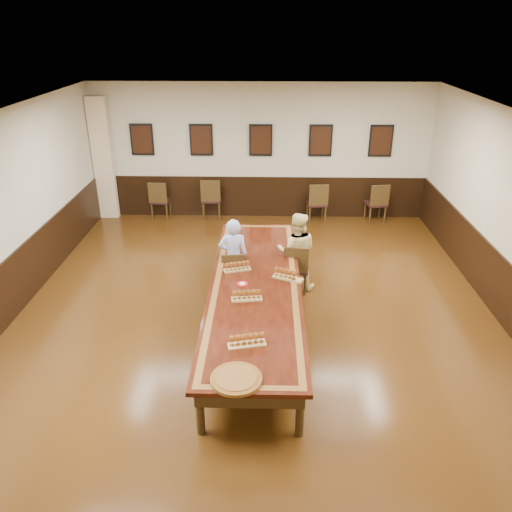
{
  "coord_description": "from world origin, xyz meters",
  "views": [
    {
      "loc": [
        0.18,
        -6.76,
        4.45
      ],
      "look_at": [
        0.0,
        0.5,
        1.0
      ],
      "focal_mm": 35.0,
      "sensor_mm": 36.0,
      "label": 1
    }
  ],
  "objects_px": {
    "spare_chair_a": "(160,199)",
    "person_woman": "(297,251)",
    "chair_woman": "(296,267)",
    "person_man": "(233,257)",
    "spare_chair_b": "(212,198)",
    "chair_man": "(234,273)",
    "carved_platter": "(236,379)",
    "spare_chair_c": "(317,202)",
    "spare_chair_d": "(376,202)",
    "conference_table": "(255,292)"
  },
  "relations": [
    {
      "from": "carved_platter",
      "to": "person_man",
      "type": "bearing_deg",
      "value": 94.33
    },
    {
      "from": "spare_chair_d",
      "to": "person_man",
      "type": "distance_m",
      "value": 4.84
    },
    {
      "from": "chair_woman",
      "to": "conference_table",
      "type": "distance_m",
      "value": 1.4
    },
    {
      "from": "chair_man",
      "to": "spare_chair_b",
      "type": "height_order",
      "value": "spare_chair_b"
    },
    {
      "from": "spare_chair_b",
      "to": "person_woman",
      "type": "bearing_deg",
      "value": 118.13
    },
    {
      "from": "person_woman",
      "to": "conference_table",
      "type": "height_order",
      "value": "person_woman"
    },
    {
      "from": "spare_chair_b",
      "to": "spare_chair_d",
      "type": "xyz_separation_m",
      "value": [
        3.98,
        -0.16,
        -0.02
      ]
    },
    {
      "from": "person_woman",
      "to": "conference_table",
      "type": "bearing_deg",
      "value": 66.0
    },
    {
      "from": "spare_chair_a",
      "to": "person_woman",
      "type": "height_order",
      "value": "person_woman"
    },
    {
      "from": "person_man",
      "to": "conference_table",
      "type": "height_order",
      "value": "person_man"
    },
    {
      "from": "spare_chair_d",
      "to": "spare_chair_b",
      "type": "bearing_deg",
      "value": -10.98
    },
    {
      "from": "spare_chair_a",
      "to": "spare_chair_c",
      "type": "bearing_deg",
      "value": -179.16
    },
    {
      "from": "spare_chair_b",
      "to": "carved_platter",
      "type": "xyz_separation_m",
      "value": [
        1.04,
        -7.12,
        0.27
      ]
    },
    {
      "from": "chair_man",
      "to": "carved_platter",
      "type": "relative_size",
      "value": 1.29
    },
    {
      "from": "person_man",
      "to": "carved_platter",
      "type": "height_order",
      "value": "person_man"
    },
    {
      "from": "conference_table",
      "to": "carved_platter",
      "type": "height_order",
      "value": "carved_platter"
    },
    {
      "from": "chair_man",
      "to": "person_woman",
      "type": "distance_m",
      "value": 1.18
    },
    {
      "from": "chair_woman",
      "to": "spare_chair_a",
      "type": "bearing_deg",
      "value": -44.37
    },
    {
      "from": "chair_woman",
      "to": "person_man",
      "type": "height_order",
      "value": "person_man"
    },
    {
      "from": "spare_chair_a",
      "to": "spare_chair_b",
      "type": "distance_m",
      "value": 1.26
    },
    {
      "from": "spare_chair_c",
      "to": "spare_chair_a",
      "type": "bearing_deg",
      "value": -7.08
    },
    {
      "from": "spare_chair_c",
      "to": "spare_chair_d",
      "type": "relative_size",
      "value": 1.01
    },
    {
      "from": "conference_table",
      "to": "spare_chair_d",
      "type": "bearing_deg",
      "value": 59.31
    },
    {
      "from": "chair_man",
      "to": "spare_chair_d",
      "type": "relative_size",
      "value": 0.92
    },
    {
      "from": "chair_man",
      "to": "spare_chair_d",
      "type": "xyz_separation_m",
      "value": [
        3.18,
        3.72,
        0.04
      ]
    },
    {
      "from": "carved_platter",
      "to": "spare_chair_c",
      "type": "bearing_deg",
      "value": 77.68
    },
    {
      "from": "chair_woman",
      "to": "spare_chair_c",
      "type": "height_order",
      "value": "spare_chair_c"
    },
    {
      "from": "chair_man",
      "to": "conference_table",
      "type": "relative_size",
      "value": 0.18
    },
    {
      "from": "person_woman",
      "to": "conference_table",
      "type": "relative_size",
      "value": 0.29
    },
    {
      "from": "conference_table",
      "to": "carved_platter",
      "type": "relative_size",
      "value": 7.27
    },
    {
      "from": "chair_man",
      "to": "person_woman",
      "type": "bearing_deg",
      "value": -168.07
    },
    {
      "from": "chair_man",
      "to": "spare_chair_c",
      "type": "height_order",
      "value": "spare_chair_c"
    },
    {
      "from": "chair_woman",
      "to": "spare_chair_b",
      "type": "relative_size",
      "value": 0.92
    },
    {
      "from": "chair_woman",
      "to": "spare_chair_c",
      "type": "distance_m",
      "value": 3.52
    },
    {
      "from": "chair_woman",
      "to": "person_man",
      "type": "relative_size",
      "value": 0.65
    },
    {
      "from": "chair_woman",
      "to": "person_man",
      "type": "bearing_deg",
      "value": 11.45
    },
    {
      "from": "chair_woman",
      "to": "conference_table",
      "type": "xyz_separation_m",
      "value": [
        -0.7,
        -1.2,
        0.15
      ]
    },
    {
      "from": "person_man",
      "to": "spare_chair_c",
      "type": "bearing_deg",
      "value": -120.79
    },
    {
      "from": "spare_chair_c",
      "to": "person_woman",
      "type": "height_order",
      "value": "person_woman"
    },
    {
      "from": "spare_chair_a",
      "to": "person_woman",
      "type": "bearing_deg",
      "value": 135.01
    },
    {
      "from": "conference_table",
      "to": "chair_woman",
      "type": "bearing_deg",
      "value": 59.91
    },
    {
      "from": "person_man",
      "to": "person_woman",
      "type": "bearing_deg",
      "value": -172.73
    },
    {
      "from": "spare_chair_b",
      "to": "person_woman",
      "type": "xyz_separation_m",
      "value": [
        1.9,
        -3.55,
        0.22
      ]
    },
    {
      "from": "spare_chair_a",
      "to": "conference_table",
      "type": "xyz_separation_m",
      "value": [
        2.45,
        -4.8,
        0.14
      ]
    },
    {
      "from": "spare_chair_b",
      "to": "spare_chair_c",
      "type": "distance_m",
      "value": 2.56
    },
    {
      "from": "spare_chair_c",
      "to": "person_man",
      "type": "xyz_separation_m",
      "value": [
        -1.77,
        -3.59,
        0.22
      ]
    },
    {
      "from": "spare_chair_b",
      "to": "chair_man",
      "type": "bearing_deg",
      "value": 101.58
    },
    {
      "from": "chair_man",
      "to": "spare_chair_d",
      "type": "distance_m",
      "value": 4.9
    },
    {
      "from": "spare_chair_d",
      "to": "carved_platter",
      "type": "xyz_separation_m",
      "value": [
        -2.94,
        -6.96,
        0.29
      ]
    },
    {
      "from": "spare_chair_a",
      "to": "person_man",
      "type": "relative_size",
      "value": 0.67
    }
  ]
}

